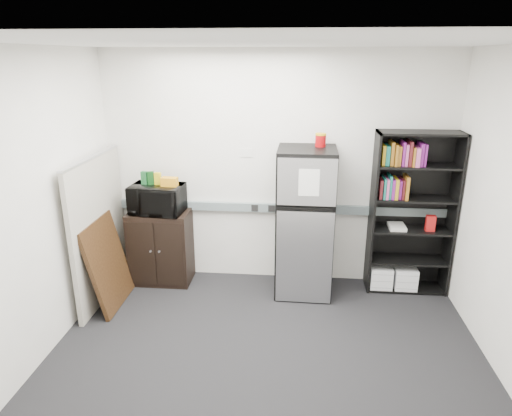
{
  "coord_description": "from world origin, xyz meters",
  "views": [
    {
      "loc": [
        0.23,
        -3.39,
        2.61
      ],
      "look_at": [
        -0.16,
        0.9,
        1.17
      ],
      "focal_mm": 32.0,
      "sensor_mm": 36.0,
      "label": 1
    }
  ],
  "objects_px": {
    "bookshelf": "(410,210)",
    "cubicle_partition": "(99,229)",
    "microwave": "(157,199)",
    "refrigerator": "(305,223)",
    "cabinet": "(161,247)"
  },
  "relations": [
    {
      "from": "refrigerator",
      "to": "cubicle_partition",
      "type": "bearing_deg",
      "value": -170.42
    },
    {
      "from": "microwave",
      "to": "refrigerator",
      "type": "xyz_separation_m",
      "value": [
        1.7,
        -0.06,
        -0.21
      ]
    },
    {
      "from": "cubicle_partition",
      "to": "microwave",
      "type": "height_order",
      "value": "cubicle_partition"
    },
    {
      "from": "cubicle_partition",
      "to": "cabinet",
      "type": "height_order",
      "value": "cubicle_partition"
    },
    {
      "from": "bookshelf",
      "to": "cabinet",
      "type": "relative_size",
      "value": 2.1
    },
    {
      "from": "microwave",
      "to": "cubicle_partition",
      "type": "bearing_deg",
      "value": -139.14
    },
    {
      "from": "bookshelf",
      "to": "refrigerator",
      "type": "distance_m",
      "value": 1.18
    },
    {
      "from": "bookshelf",
      "to": "cabinet",
      "type": "distance_m",
      "value": 2.92
    },
    {
      "from": "bookshelf",
      "to": "cabinet",
      "type": "bearing_deg",
      "value": -178.69
    },
    {
      "from": "microwave",
      "to": "refrigerator",
      "type": "bearing_deg",
      "value": 1.88
    },
    {
      "from": "cabinet",
      "to": "microwave",
      "type": "bearing_deg",
      "value": -90.0
    },
    {
      "from": "bookshelf",
      "to": "cubicle_partition",
      "type": "relative_size",
      "value": 1.14
    },
    {
      "from": "cabinet",
      "to": "microwave",
      "type": "xyz_separation_m",
      "value": [
        0.0,
        -0.02,
        0.6
      ]
    },
    {
      "from": "bookshelf",
      "to": "refrigerator",
      "type": "bearing_deg",
      "value": -172.89
    },
    {
      "from": "cubicle_partition",
      "to": "bookshelf",
      "type": "bearing_deg",
      "value": 8.13
    }
  ]
}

